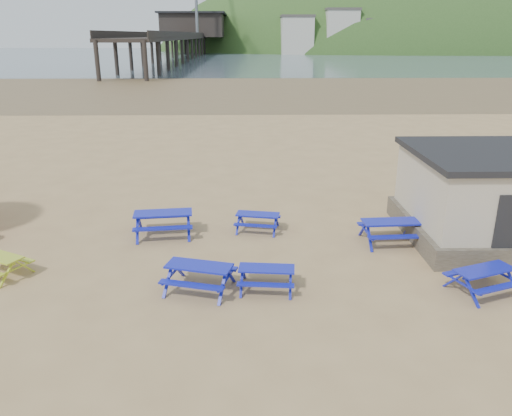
{
  "coord_description": "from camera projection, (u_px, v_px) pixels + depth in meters",
  "views": [
    {
      "loc": [
        1.05,
        -15.35,
        6.87
      ],
      "look_at": [
        1.41,
        1.5,
        1.0
      ],
      "focal_mm": 35.0,
      "sensor_mm": 36.0,
      "label": 1
    }
  ],
  "objects": [
    {
      "name": "picnic_table_blue_d",
      "position": [
        199.0,
        277.0,
        14.07
      ],
      "size": [
        2.18,
        1.93,
        0.78
      ],
      "rotation": [
        0.0,
        0.0,
        -0.27
      ],
      "color": "#04259C",
      "rests_on": "ground"
    },
    {
      "name": "picnic_table_blue_e",
      "position": [
        267.0,
        278.0,
        14.16
      ],
      "size": [
        1.69,
        1.42,
        0.66
      ],
      "rotation": [
        0.0,
        0.0,
        -0.1
      ],
      "color": "#04259C",
      "rests_on": "ground"
    },
    {
      "name": "pier",
      "position": [
        193.0,
        39.0,
        182.84
      ],
      "size": [
        24.0,
        220.0,
        39.29
      ],
      "color": "black",
      "rests_on": "ground"
    },
    {
      "name": "picnic_table_blue_a",
      "position": [
        164.0,
        224.0,
        17.97
      ],
      "size": [
        2.23,
        1.88,
        0.86
      ],
      "rotation": [
        0.0,
        0.0,
        0.11
      ],
      "color": "#04259C",
      "rests_on": "ground"
    },
    {
      "name": "picnic_table_yellow",
      "position": [
        0.0,
        265.0,
        14.96
      ],
      "size": [
        1.97,
        1.85,
        0.65
      ],
      "rotation": [
        0.0,
        0.0,
        -0.5
      ],
      "color": "#ADB31D",
      "rests_on": "ground"
    },
    {
      "name": "ground",
      "position": [
        215.0,
        251.0,
        16.73
      ],
      "size": [
        400.0,
        400.0,
        0.0
      ],
      "primitive_type": "plane",
      "color": "tan",
      "rests_on": "ground"
    },
    {
      "name": "sea",
      "position": [
        242.0,
        55.0,
        177.23
      ],
      "size": [
        400.0,
        400.0,
        0.0
      ],
      "primitive_type": "plane",
      "color": "#4A5D6B",
      "rests_on": "ground"
    },
    {
      "name": "headland_town",
      "position": [
        431.0,
        72.0,
        238.65
      ],
      "size": [
        264.0,
        144.0,
        108.0
      ],
      "color": "#2D4C1E",
      "rests_on": "ground"
    },
    {
      "name": "picnic_table_blue_c",
      "position": [
        390.0,
        232.0,
        17.28
      ],
      "size": [
        2.02,
        1.66,
        0.81
      ],
      "rotation": [
        0.0,
        0.0,
        0.06
      ],
      "color": "#04259C",
      "rests_on": "ground"
    },
    {
      "name": "picnic_table_blue_b",
      "position": [
        258.0,
        222.0,
        18.4
      ],
      "size": [
        1.78,
        1.54,
        0.66
      ],
      "rotation": [
        0.0,
        0.0,
        -0.19
      ],
      "color": "#04259C",
      "rests_on": "ground"
    },
    {
      "name": "picnic_table_blue_f",
      "position": [
        483.0,
        281.0,
        13.96
      ],
      "size": [
        2.08,
        1.89,
        0.72
      ],
      "rotation": [
        0.0,
        0.0,
        0.36
      ],
      "color": "#04259C",
      "rests_on": "ground"
    },
    {
      "name": "wet_sand",
      "position": [
        237.0,
        87.0,
        68.66
      ],
      "size": [
        400.0,
        400.0,
        0.0
      ],
      "primitive_type": "plane",
      "color": "brown",
      "rests_on": "ground"
    }
  ]
}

